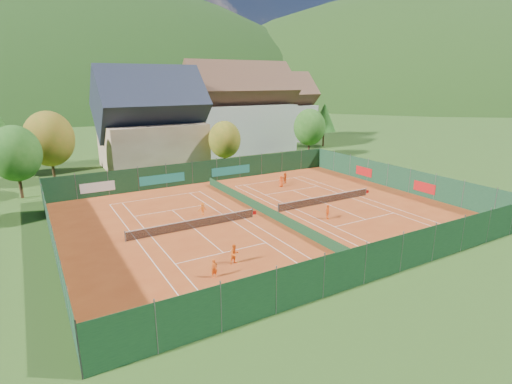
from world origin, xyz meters
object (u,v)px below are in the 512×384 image
object	(u,v)px
hotel_block_b	(277,112)
hotel_block_a	(239,113)
player_right_near	(328,212)
ball_hopper	(450,227)
player_left_mid	(235,254)
player_left_far	(203,209)
player_right_far_a	(281,181)
player_left_near	(214,268)
player_right_far_b	(285,178)
chalet	(152,125)

from	to	relation	value
hotel_block_b	hotel_block_a	bearing A→B (deg)	-150.26
hotel_block_a	player_right_near	bearing A→B (deg)	-105.59
hotel_block_b	ball_hopper	xyz separation A→B (m)	(-17.81, -56.85, -6.06)
player_left_mid	player_left_far	size ratio (longest dim) A/B	1.18
player_left_far	player_right_far_a	size ratio (longest dim) A/B	0.88
hotel_block_a	player_right_far_a	xyz separation A→B (m)	(-8.27, -27.35, -6.62)
player_left_near	player_left_far	world-z (taller)	player_left_near
player_left_mid	player_right_near	size ratio (longest dim) A/B	1.04
hotel_block_a	hotel_block_b	world-z (taller)	hotel_block_a
hotel_block_a	player_left_near	xyz separation A→B (m)	(-26.37, -45.88, -6.68)
player_right_far_a	player_right_far_b	size ratio (longest dim) A/B	0.98
player_left_mid	ball_hopper	bearing A→B (deg)	-17.56
ball_hopper	player_right_far_a	size ratio (longest dim) A/B	0.52
player_right_far_a	player_left_far	bearing A→B (deg)	17.67
hotel_block_b	player_right_near	distance (m)	54.80
hotel_block_a	player_left_far	xyz separation A→B (m)	(-21.72, -32.69, -6.71)
player_left_near	player_left_far	bearing A→B (deg)	69.60
player_right_near	player_right_far_b	size ratio (longest dim) A/B	0.97
player_left_near	player_left_mid	world-z (taller)	player_left_mid
hotel_block_a	player_left_near	distance (m)	53.34
chalet	player_right_far_a	xyz separation A→B (m)	(10.73, -21.35, -5.86)
player_left_mid	hotel_block_b	bearing A→B (deg)	48.34
player_left_mid	hotel_block_a	bearing A→B (deg)	55.87
player_left_near	player_right_far_b	size ratio (longest dim) A/B	0.90
ball_hopper	player_right_near	world-z (taller)	player_right_near
player_left_near	chalet	bearing A→B (deg)	78.55
hotel_block_a	ball_hopper	bearing A→B (deg)	-94.46
hotel_block_b	player_left_near	xyz separation A→B (m)	(-40.37, -53.88, -5.92)
hotel_block_a	player_right_near	world-z (taller)	hotel_block_a
chalet	player_left_far	size ratio (longest dim) A/B	12.13
player_left_mid	player_left_far	bearing A→B (deg)	72.99
chalet	player_right_far_b	distance (m)	24.25
hotel_block_b	player_right_near	xyz separation A→B (m)	(-25.24, -48.29, -5.86)
player_left_far	player_right_near	xyz separation A→B (m)	(10.48, -7.59, 0.09)
player_left_far	player_right_far_a	distance (m)	14.48
hotel_block_a	player_right_far_a	world-z (taller)	hotel_block_a
player_right_far_a	player_left_mid	bearing A→B (deg)	43.48
chalet	player_left_near	distance (m)	40.99
player_right_near	hotel_block_b	bearing A→B (deg)	2.38
ball_hopper	player_left_near	world-z (taller)	player_left_near
chalet	player_right_near	world-z (taller)	chalet
ball_hopper	player_right_far_a	bearing A→B (deg)	101.73
chalet	player_left_far	world-z (taller)	chalet
chalet	player_right_far_b	world-z (taller)	chalet
player_left_far	player_right_near	world-z (taller)	player_right_near
player_left_near	player_right_far_b	distance (m)	27.69
player_left_far	ball_hopper	bearing A→B (deg)	146.38
ball_hopper	player_right_far_a	world-z (taller)	player_right_far_a
ball_hopper	player_left_mid	size ratio (longest dim) A/B	0.51
ball_hopper	player_right_far_b	bearing A→B (deg)	97.79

